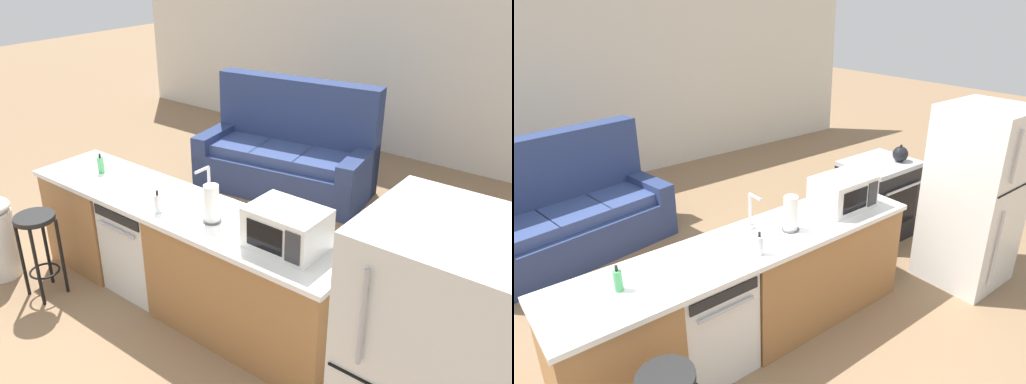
# 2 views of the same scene
# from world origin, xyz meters

# --- Properties ---
(ground_plane) EXTENTS (24.00, 24.00, 0.00)m
(ground_plane) POSITION_xyz_m (0.00, 0.00, 0.00)
(ground_plane) COLOR #896B4C
(wall_back) EXTENTS (10.00, 0.06, 2.60)m
(wall_back) POSITION_xyz_m (0.30, 4.20, 1.30)
(wall_back) COLOR silver
(wall_back) RESTS_ON ground_plane
(kitchen_counter) EXTENTS (2.94, 0.66, 0.90)m
(kitchen_counter) POSITION_xyz_m (0.24, 0.00, 0.42)
(kitchen_counter) COLOR #9E6B3D
(kitchen_counter) RESTS_ON ground_plane
(dishwasher) EXTENTS (0.58, 0.61, 0.84)m
(dishwasher) POSITION_xyz_m (-0.25, -0.00, 0.42)
(dishwasher) COLOR silver
(dishwasher) RESTS_ON ground_plane
(stove_range) EXTENTS (0.76, 0.68, 0.90)m
(stove_range) POSITION_xyz_m (2.35, 0.55, 0.45)
(stove_range) COLOR black
(stove_range) RESTS_ON ground_plane
(refrigerator) EXTENTS (0.72, 0.73, 1.71)m
(refrigerator) POSITION_xyz_m (2.35, -0.55, 0.85)
(refrigerator) COLOR silver
(refrigerator) RESTS_ON ground_plane
(microwave) EXTENTS (0.50, 0.37, 0.28)m
(microwave) POSITION_xyz_m (1.15, -0.00, 1.04)
(microwave) COLOR white
(microwave) RESTS_ON kitchen_counter
(sink_faucet) EXTENTS (0.07, 0.18, 0.30)m
(sink_faucet) POSITION_xyz_m (0.30, 0.16, 1.03)
(sink_faucet) COLOR silver
(sink_faucet) RESTS_ON kitchen_counter
(paper_towel_roll) EXTENTS (0.14, 0.14, 0.28)m
(paper_towel_roll) POSITION_xyz_m (0.53, -0.04, 1.04)
(paper_towel_roll) COLOR #4C4C51
(paper_towel_roll) RESTS_ON kitchen_counter
(soap_bottle) EXTENTS (0.06, 0.06, 0.18)m
(soap_bottle) POSITION_xyz_m (0.12, -0.18, 0.97)
(soap_bottle) COLOR silver
(soap_bottle) RESTS_ON kitchen_counter
(dish_soap_bottle) EXTENTS (0.06, 0.06, 0.18)m
(dish_soap_bottle) POSITION_xyz_m (-0.81, 0.02, 0.97)
(dish_soap_bottle) COLOR #4CB266
(dish_soap_bottle) RESTS_ON kitchen_counter
(kettle) EXTENTS (0.21, 0.17, 0.19)m
(kettle) POSITION_xyz_m (2.52, 0.42, 0.99)
(kettle) COLOR black
(kettle) RESTS_ON stove_range
(couch) EXTENTS (2.12, 1.20, 1.27)m
(couch) POSITION_xyz_m (-0.51, 2.39, 0.39)
(couch) COLOR navy
(couch) RESTS_ON ground_plane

